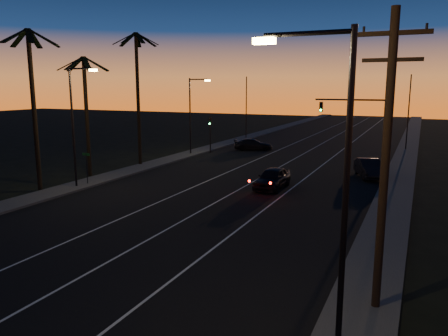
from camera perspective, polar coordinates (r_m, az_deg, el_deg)
The scene contains 21 objects.
road at distance 37.79m, azimuth 4.45°, elevation -1.01°, with size 20.00×170.00×0.01m, color black.
sidewalk_left at distance 42.83m, azimuth -9.77°, elevation 0.35°, with size 2.40×170.00×0.16m, color #373734.
sidewalk_right at distance 35.64m, azimuth 21.63°, elevation -2.32°, with size 2.40×170.00×0.16m, color #373734.
lane_stripe_left at distance 38.89m, azimuth 0.29°, elevation -0.63°, with size 0.12×160.00×0.01m, color silver.
lane_stripe_mid at distance 37.62m, azimuth 5.16°, elevation -1.05°, with size 0.12×160.00×0.01m, color silver.
lane_stripe_right at distance 36.64m, azimuth 10.33°, elevation -1.50°, with size 0.12×160.00×0.01m, color silver.
palm_near at distance 33.99m, azimuth -23.71°, elevation 8.85°, with size 4.25×4.16×11.53m.
palm_mid at distance 38.69m, azimuth -17.58°, elevation 8.14°, with size 4.25×4.16×10.03m.
palm_far at distance 42.74m, azimuth -11.22°, elevation 10.43°, with size 4.25×4.16×12.53m.
streetlight_left_near at distance 34.11m, azimuth -18.84°, elevation 6.23°, with size 2.55×0.26×9.00m.
streetlight_left_far at distance 48.80m, azimuth -4.14°, elevation 7.60°, with size 2.55×0.26×8.50m.
streetlight_right_near at distance 11.21m, azimuth 14.20°, elevation -1.38°, with size 2.55×0.26×9.00m.
street_sign at distance 35.34m, azimuth -17.50°, elevation 0.44°, with size 0.70×0.06×2.60m.
utility_pole at distance 15.02m, azimuth 20.35°, elevation 1.24°, with size 2.20×0.28×10.00m.
signal_mast at distance 45.22m, azimuth 17.57°, elevation 6.55°, with size 7.10×0.41×7.00m.
signal_post at distance 50.17m, azimuth -1.83°, elevation 5.22°, with size 0.28×0.37×4.20m.
far_pole_left at distance 64.37m, azimuth 2.92°, elevation 7.83°, with size 0.14×0.14×9.00m, color black.
far_pole_right at distance 56.92m, azimuth 22.95°, elevation 6.66°, with size 0.14×0.14×9.00m, color black.
lead_car at distance 33.05m, azimuth 6.34°, elevation -1.33°, with size 1.89×5.13×1.56m.
right_car at distance 38.84m, azimuth 18.44°, elevation -0.03°, with size 3.16×4.99×1.55m.
cross_car at distance 52.96m, azimuth 3.81°, elevation 3.09°, with size 5.02×3.53×1.35m.
Camera 1 is at (12.59, -4.81, 7.58)m, focal length 35.00 mm.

